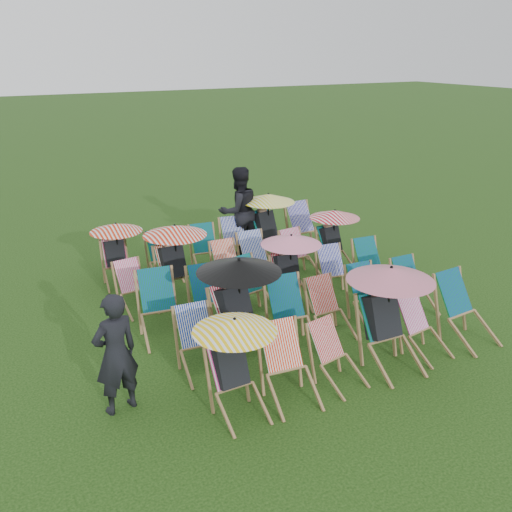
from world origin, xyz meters
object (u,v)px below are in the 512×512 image
deckchair_5 (467,310)px  deckchair_29 (307,229)px  deckchair_0 (236,366)px  person_left (116,354)px  person_rear (239,211)px

deckchair_5 → deckchair_29: (0.09, 4.55, 0.01)m
deckchair_0 → deckchair_5: deckchair_0 is taller
person_left → person_rear: size_ratio=0.82×
deckchair_29 → person_left: bearing=-147.6°
person_left → person_rear: bearing=-143.7°
deckchair_5 → person_left: (-5.14, 0.74, 0.28)m
deckchair_29 → person_rear: 1.55m
deckchair_0 → person_rear: size_ratio=0.64×
person_left → person_rear: person_rear is taller
deckchair_29 → deckchair_5: bearing=-94.8°
deckchair_0 → deckchair_5: 3.90m
person_rear → person_left: bearing=45.2°
deckchair_0 → person_left: person_left is taller
deckchair_5 → person_left: 5.20m
deckchair_0 → person_left: (-1.25, 0.73, 0.14)m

